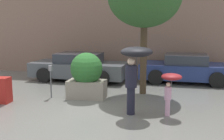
{
  "coord_description": "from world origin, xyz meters",
  "views": [
    {
      "loc": [
        2.34,
        -8.39,
        2.78
      ],
      "look_at": [
        0.48,
        1.6,
        1.05
      ],
      "focal_mm": 45.0,
      "sensor_mm": 36.0,
      "label": 1
    }
  ],
  "objects": [
    {
      "name": "person_child",
      "position": [
        2.56,
        -0.13,
        1.01
      ],
      "size": [
        0.6,
        0.6,
        1.3
      ],
      "rotation": [
        0.0,
        0.0,
        -0.33
      ],
      "color": "#D199B7",
      "rests_on": "ground"
    },
    {
      "name": "parked_car_near",
      "position": [
        -1.68,
        4.54,
        0.63
      ],
      "size": [
        4.71,
        2.28,
        1.32
      ],
      "rotation": [
        0.0,
        0.0,
        1.5
      ],
      "color": "#4C5156",
      "rests_on": "ground"
    },
    {
      "name": "building_facade",
      "position": [
        0.0,
        6.5,
        3.0
      ],
      "size": [
        18.0,
        0.3,
        6.0
      ],
      "color": "#8C6B5B",
      "rests_on": "ground"
    },
    {
      "name": "parking_meter",
      "position": [
        -1.75,
        1.2,
        0.88
      ],
      "size": [
        0.14,
        0.14,
        1.22
      ],
      "color": "#595B60",
      "rests_on": "ground"
    },
    {
      "name": "planter_box",
      "position": [
        -0.43,
        1.4,
        0.87
      ],
      "size": [
        1.4,
        1.18,
        1.7
      ],
      "color": "gray",
      "rests_on": "ground"
    },
    {
      "name": "ground_plane",
      "position": [
        0.0,
        0.0,
        0.0
      ],
      "size": [
        40.0,
        40.0,
        0.0
      ],
      "primitive_type": "plane",
      "color": "slate"
    },
    {
      "name": "person_adult",
      "position": [
        1.5,
        -0.18,
        1.59
      ],
      "size": [
        0.95,
        0.95,
        2.08
      ],
      "rotation": [
        0.0,
        0.0,
        -0.12
      ],
      "color": "#1E1E2D",
      "rests_on": "ground"
    },
    {
      "name": "parked_car_far",
      "position": [
        3.36,
        4.99,
        0.62
      ],
      "size": [
        4.31,
        2.21,
        1.32
      ],
      "rotation": [
        0.0,
        0.0,
        1.52
      ],
      "color": "navy",
      "rests_on": "ground"
    },
    {
      "name": "newspaper_box",
      "position": [
        -3.15,
        0.26,
        0.45
      ],
      "size": [
        0.5,
        0.44,
        0.9
      ],
      "color": "#B2231E",
      "rests_on": "ground"
    }
  ]
}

